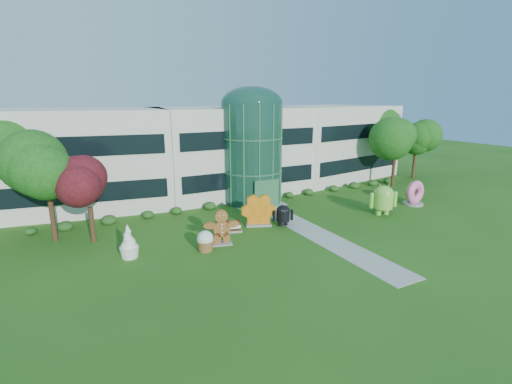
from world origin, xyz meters
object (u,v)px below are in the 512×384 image
android_green (383,198)px  donut (414,193)px  android_black (283,214)px  gingerbread (222,227)px

android_green → donut: 5.24m
donut → android_green: bearing=-174.9°
android_green → android_black: 9.76m
android_black → donut: 14.77m
android_black → gingerbread: bearing=-150.7°
android_green → android_black: (-9.61, 1.67, -0.55)m
android_green → gingerbread: bearing=-165.1°
gingerbread → android_green: bearing=13.4°
android_black → donut: (14.75, -0.76, 0.21)m
android_green → android_black: size_ratio=1.54×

